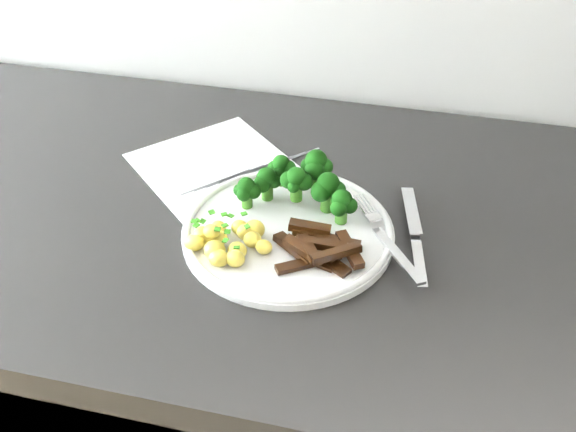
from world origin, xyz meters
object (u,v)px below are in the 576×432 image
broccoli (302,182)px  fork (389,241)px  recipe_paper (229,179)px  potatoes (227,241)px  knife (416,246)px  plate (288,230)px  beef_strips (320,248)px

broccoli → fork: broccoli is taller
recipe_paper → potatoes: (0.05, -0.15, 0.02)m
potatoes → fork: potatoes is taller
recipe_paper → knife: size_ratio=1.83×
plate → recipe_paper: bearing=137.5°
plate → broccoli: (0.00, 0.05, 0.04)m
plate → potatoes: 0.08m
beef_strips → fork: beef_strips is taller
plate → fork: bearing=-1.7°
recipe_paper → fork: (0.23, -0.10, 0.02)m
plate → beef_strips: (0.05, -0.04, 0.01)m
plate → knife: (0.16, 0.01, 0.00)m
recipe_paper → fork: size_ratio=2.17×
potatoes → knife: size_ratio=0.57×
recipe_paper → potatoes: bearing=-73.0°
plate → knife: 0.16m
recipe_paper → beef_strips: bearing=-41.3°
recipe_paper → potatoes: 0.16m
plate → potatoes: size_ratio=2.49×
fork → broccoli: bearing=153.7°
recipe_paper → plate: plate is taller
plate → broccoli: bearing=85.2°
recipe_paper → beef_strips: beef_strips is taller
beef_strips → knife: (0.11, 0.04, -0.01)m
plate → fork: (0.12, -0.00, 0.01)m
potatoes → plate: bearing=39.6°
potatoes → fork: size_ratio=0.68×
broccoli → potatoes: 0.13m
recipe_paper → beef_strips: size_ratio=2.91×
beef_strips → fork: 0.08m
beef_strips → knife: beef_strips is taller
knife → fork: bearing=-164.9°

